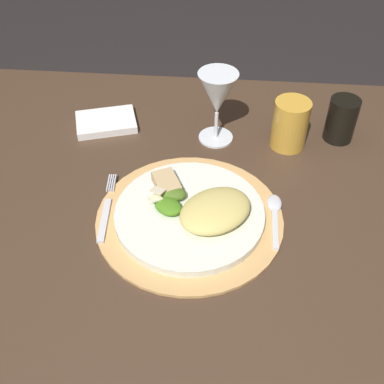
{
  "coord_description": "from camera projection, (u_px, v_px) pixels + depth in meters",
  "views": [
    {
      "loc": [
        0.09,
        -0.64,
        1.33
      ],
      "look_at": [
        0.04,
        -0.02,
        0.73
      ],
      "focal_mm": 44.98,
      "sensor_mm": 36.0,
      "label": 1
    }
  ],
  "objects": [
    {
      "name": "ground_plane",
      "position": [
        180.0,
        369.0,
        1.39
      ],
      "size": [
        6.0,
        6.0,
        0.0
      ],
      "primitive_type": "plane",
      "color": "black"
    },
    {
      "name": "dining_table",
      "position": [
        175.0,
        240.0,
        1.0
      ],
      "size": [
        1.18,
        0.84,
        0.71
      ],
      "color": "#432F21",
      "rests_on": "ground"
    },
    {
      "name": "placemat",
      "position": [
        190.0,
        218.0,
        0.85
      ],
      "size": [
        0.33,
        0.33,
        0.01
      ],
      "primitive_type": "cylinder",
      "color": "tan",
      "rests_on": "dining_table"
    },
    {
      "name": "dinner_plate",
      "position": [
        190.0,
        214.0,
        0.84
      ],
      "size": [
        0.26,
        0.26,
        0.02
      ],
      "primitive_type": "cylinder",
      "color": "silver",
      "rests_on": "placemat"
    },
    {
      "name": "pasta_serving",
      "position": [
        215.0,
        210.0,
        0.82
      ],
      "size": [
        0.17,
        0.16,
        0.03
      ],
      "primitive_type": "ellipsoid",
      "rotation": [
        0.0,
        0.0,
        3.87
      ],
      "color": "#D4C167",
      "rests_on": "dinner_plate"
    },
    {
      "name": "salad_greens",
      "position": [
        169.0,
        198.0,
        0.85
      ],
      "size": [
        0.07,
        0.1,
        0.03
      ],
      "color": "#47661E",
      "rests_on": "dinner_plate"
    },
    {
      "name": "bread_piece",
      "position": [
        167.0,
        184.0,
        0.87
      ],
      "size": [
        0.06,
        0.07,
        0.02
      ],
      "primitive_type": "cube",
      "rotation": [
        0.0,
        0.0,
        2.03
      ],
      "color": "tan",
      "rests_on": "dinner_plate"
    },
    {
      "name": "fork",
      "position": [
        106.0,
        210.0,
        0.86
      ],
      "size": [
        0.03,
        0.17,
        0.0
      ],
      "color": "silver",
      "rests_on": "placemat"
    },
    {
      "name": "spoon",
      "position": [
        275.0,
        211.0,
        0.86
      ],
      "size": [
        0.03,
        0.13,
        0.01
      ],
      "color": "silver",
      "rests_on": "placemat"
    },
    {
      "name": "napkin",
      "position": [
        106.0,
        122.0,
        1.05
      ],
      "size": [
        0.15,
        0.12,
        0.02
      ],
      "primitive_type": "cube",
      "rotation": [
        0.0,
        0.0,
        0.3
      ],
      "color": "white",
      "rests_on": "dining_table"
    },
    {
      "name": "wine_glass",
      "position": [
        217.0,
        96.0,
        0.95
      ],
      "size": [
        0.08,
        0.08,
        0.15
      ],
      "color": "silver",
      "rests_on": "dining_table"
    },
    {
      "name": "amber_tumbler",
      "position": [
        290.0,
        124.0,
        0.97
      ],
      "size": [
        0.07,
        0.07,
        0.1
      ],
      "primitive_type": "cylinder",
      "color": "gold",
      "rests_on": "dining_table"
    },
    {
      "name": "dark_tumbler",
      "position": [
        341.0,
        119.0,
        0.99
      ],
      "size": [
        0.06,
        0.06,
        0.09
      ],
      "primitive_type": "cylinder",
      "color": "black",
      "rests_on": "dining_table"
    }
  ]
}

